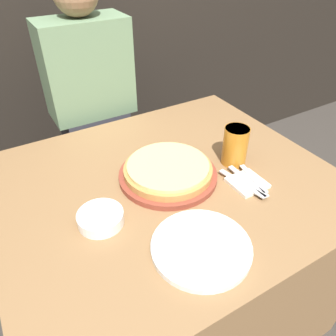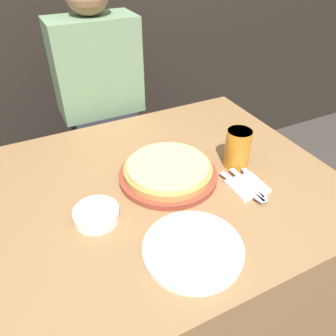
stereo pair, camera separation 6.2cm
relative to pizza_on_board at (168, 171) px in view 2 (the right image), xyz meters
The scene contains 11 objects.
ground_plane 0.76m from the pizza_on_board, 133.89° to the right, with size 12.00×12.00×0.00m, color #38332D.
dining_table 0.40m from the pizza_on_board, 133.89° to the right, with size 1.12×0.96×0.74m.
pizza_on_board is the anchor object (origin of this frame).
beer_glass 0.26m from the pizza_on_board, ahead, with size 0.09×0.09×0.14m.
dinner_plate 0.32m from the pizza_on_board, 104.59° to the right, with size 0.27×0.27×0.02m.
side_bowl 0.29m from the pizza_on_board, 162.85° to the right, with size 0.13×0.13×0.04m.
napkin_stack 0.27m from the pizza_on_board, 38.40° to the right, with size 0.11×0.11×0.01m.
fork 0.25m from the pizza_on_board, 41.98° to the right, with size 0.05×0.19×0.00m.
dinner_knife 0.27m from the pizza_on_board, 38.40° to the right, with size 0.02×0.19×0.00m.
spoon 0.29m from the pizza_on_board, 35.30° to the right, with size 0.05×0.16×0.00m.
diner_person 0.65m from the pizza_on_board, 93.64° to the left, with size 0.37×0.20×1.32m.
Camera 2 is at (-0.38, -0.78, 1.44)m, focal length 35.00 mm.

